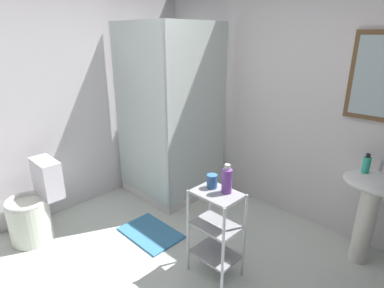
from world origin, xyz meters
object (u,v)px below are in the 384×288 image
object	(u,v)px
conditioner_bottle_purple	(227,180)
bath_mat	(151,233)
shower_stall	(171,159)
hand_soap_bottle	(366,164)
storage_cart	(216,227)
rinse_cup	(212,181)
toilet	(34,208)
pedestal_sink	(370,201)

from	to	relation	value
conditioner_bottle_purple	bath_mat	world-z (taller)	conditioner_bottle_purple
conditioner_bottle_purple	bath_mat	distance (m)	1.19
shower_stall	hand_soap_bottle	distance (m)	2.05
storage_cart	bath_mat	size ratio (longest dim) A/B	1.23
hand_soap_bottle	rinse_cup	xyz separation A→B (m)	(-0.79, -0.97, -0.09)
toilet	bath_mat	world-z (taller)	toilet
hand_soap_bottle	storage_cart	bearing A→B (deg)	-125.29
hand_soap_bottle	pedestal_sink	bearing A→B (deg)	-4.56
hand_soap_bottle	bath_mat	bearing A→B (deg)	-145.04
conditioner_bottle_purple	hand_soap_bottle	bearing A→B (deg)	55.16
storage_cart	shower_stall	bearing A→B (deg)	152.67
conditioner_bottle_purple	rinse_cup	xyz separation A→B (m)	(-0.13, -0.02, -0.05)
shower_stall	pedestal_sink	world-z (taller)	shower_stall
shower_stall	rinse_cup	size ratio (longest dim) A/B	18.56
pedestal_sink	conditioner_bottle_purple	distance (m)	1.23
shower_stall	bath_mat	xyz separation A→B (m)	(0.47, -0.70, -0.45)
hand_soap_bottle	conditioner_bottle_purple	distance (m)	1.16
rinse_cup	bath_mat	world-z (taller)	rinse_cup
rinse_cup	conditioner_bottle_purple	bearing A→B (deg)	7.51
hand_soap_bottle	conditioner_bottle_purple	world-z (taller)	hand_soap_bottle
toilet	hand_soap_bottle	size ratio (longest dim) A/B	4.75
rinse_cup	bath_mat	xyz separation A→B (m)	(-0.71, -0.08, -0.78)
conditioner_bottle_purple	rinse_cup	distance (m)	0.14
shower_stall	rinse_cup	bearing A→B (deg)	-27.60
shower_stall	pedestal_sink	size ratio (longest dim) A/B	2.47
pedestal_sink	toilet	xyz separation A→B (m)	(-2.32, -1.84, -0.26)
pedestal_sink	bath_mat	bearing A→B (deg)	-146.53
hand_soap_bottle	bath_mat	distance (m)	2.03
conditioner_bottle_purple	toilet	bearing A→B (deg)	-150.45
toilet	storage_cart	world-z (taller)	toilet
shower_stall	pedestal_sink	distance (m)	2.09
hand_soap_bottle	toilet	bearing A→B (deg)	-140.49
storage_cart	hand_soap_bottle	xyz separation A→B (m)	(0.71, 1.01, 0.44)
shower_stall	bath_mat	bearing A→B (deg)	-56.16
bath_mat	toilet	bearing A→B (deg)	-132.74
storage_cart	rinse_cup	size ratio (longest dim) A/B	6.87
shower_stall	storage_cart	size ratio (longest dim) A/B	2.70
toilet	bath_mat	size ratio (longest dim) A/B	1.27
pedestal_sink	hand_soap_bottle	bearing A→B (deg)	175.44
storage_cart	rinse_cup	bearing A→B (deg)	156.72
shower_stall	storage_cart	world-z (taller)	shower_stall
toilet	conditioner_bottle_purple	xyz separation A→B (m)	(1.58, 0.89, 0.53)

